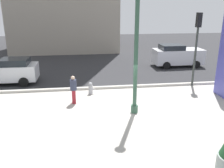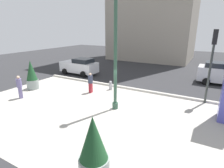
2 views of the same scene
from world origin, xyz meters
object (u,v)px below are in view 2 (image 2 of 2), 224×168
(fire_hydrant, at_px, (111,85))
(car_passing_lane, at_px, (80,66))
(pedestrian_on_sidewalk, at_px, (90,82))
(pedestrian_by_curb, at_px, (19,86))
(potted_plant_mid_plaza, at_px, (32,76))
(traffic_light_far_side, at_px, (212,55))
(potted_plant_curbside, at_px, (94,150))
(car_intersection, at_px, (224,74))
(lamp_post, at_px, (115,51))

(fire_hydrant, distance_m, car_passing_lane, 6.29)
(pedestrian_on_sidewalk, xyz_separation_m, pedestrian_by_curb, (-3.71, -3.41, 0.05))
(fire_hydrant, bearing_deg, car_passing_lane, 152.07)
(fire_hydrant, relative_size, pedestrian_by_curb, 0.45)
(potted_plant_mid_plaza, relative_size, traffic_light_far_side, 0.50)
(pedestrian_by_curb, bearing_deg, car_passing_lane, 96.18)
(potted_plant_curbside, distance_m, pedestrian_on_sidewalk, 8.52)
(pedestrian_on_sidewalk, bearing_deg, traffic_light_far_side, 14.91)
(car_intersection, bearing_deg, traffic_light_far_side, -101.18)
(potted_plant_mid_plaza, xyz_separation_m, car_intersection, (13.73, 9.13, -0.15))
(potted_plant_curbside, bearing_deg, potted_plant_mid_plaza, 151.62)
(traffic_light_far_side, height_order, car_intersection, traffic_light_far_side)
(car_passing_lane, bearing_deg, pedestrian_on_sidewalk, -43.52)
(potted_plant_curbside, relative_size, potted_plant_mid_plaza, 0.96)
(car_passing_lane, bearing_deg, lamp_post, -38.13)
(car_intersection, relative_size, car_passing_lane, 1.05)
(fire_hydrant, relative_size, pedestrian_on_sidewalk, 0.47)
(potted_plant_mid_plaza, distance_m, pedestrian_by_curb, 2.12)
(lamp_post, distance_m, car_intersection, 11.28)
(potted_plant_mid_plaza, distance_m, pedestrian_on_sidewalk, 4.99)
(lamp_post, relative_size, pedestrian_by_curb, 4.45)
(potted_plant_mid_plaza, bearing_deg, traffic_light_far_side, 16.20)
(traffic_light_far_side, bearing_deg, car_passing_lane, 169.97)
(potted_plant_curbside, xyz_separation_m, pedestrian_on_sidewalk, (-5.06, 6.85, -0.21))
(car_passing_lane, relative_size, pedestrian_on_sidewalk, 2.59)
(lamp_post, xyz_separation_m, traffic_light_far_side, (4.87, 3.76, -0.39))
(lamp_post, height_order, potted_plant_curbside, lamp_post)
(potted_plant_mid_plaza, relative_size, pedestrian_on_sidewalk, 1.50)
(car_passing_lane, distance_m, pedestrian_on_sidewalk, 6.27)
(lamp_post, xyz_separation_m, potted_plant_curbside, (2.00, -5.20, -2.53))
(potted_plant_curbside, bearing_deg, fire_hydrant, 116.26)
(potted_plant_curbside, height_order, traffic_light_far_side, traffic_light_far_side)
(lamp_post, distance_m, pedestrian_by_curb, 7.49)
(lamp_post, height_order, fire_hydrant, lamp_post)
(lamp_post, relative_size, car_intersection, 1.71)
(potted_plant_curbside, height_order, fire_hydrant, potted_plant_curbside)
(potted_plant_mid_plaza, height_order, fire_hydrant, potted_plant_mid_plaza)
(fire_hydrant, height_order, pedestrian_by_curb, pedestrian_by_curb)
(car_intersection, distance_m, car_passing_lane, 13.93)
(potted_plant_mid_plaza, height_order, traffic_light_far_side, traffic_light_far_side)
(fire_hydrant, distance_m, traffic_light_far_side, 7.53)
(car_intersection, bearing_deg, potted_plant_curbside, -105.30)
(potted_plant_mid_plaza, distance_m, car_passing_lane, 5.89)
(car_intersection, distance_m, pedestrian_on_sidewalk, 11.76)
(lamp_post, xyz_separation_m, pedestrian_by_curb, (-6.76, -1.76, -2.69))
(potted_plant_curbside, distance_m, pedestrian_by_curb, 9.42)
(pedestrian_on_sidewalk, bearing_deg, potted_plant_mid_plaza, -161.68)
(pedestrian_by_curb, bearing_deg, car_intersection, 40.82)
(lamp_post, relative_size, pedestrian_on_sidewalk, 4.67)
(potted_plant_curbside, distance_m, fire_hydrant, 9.21)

